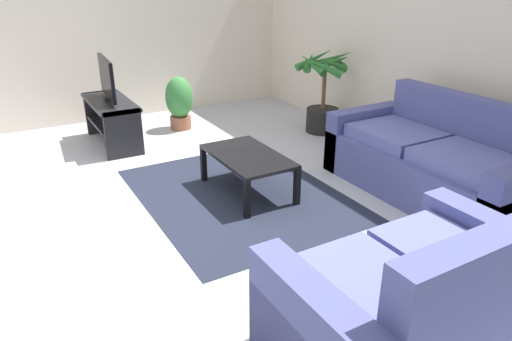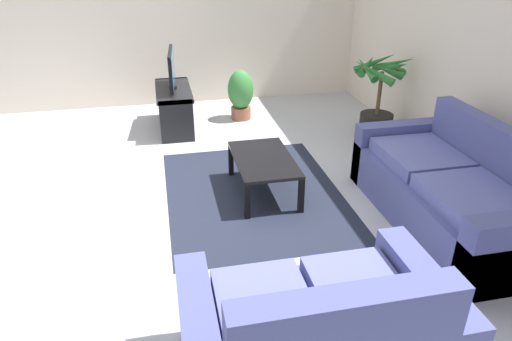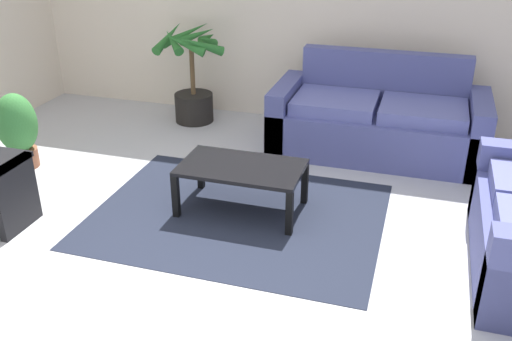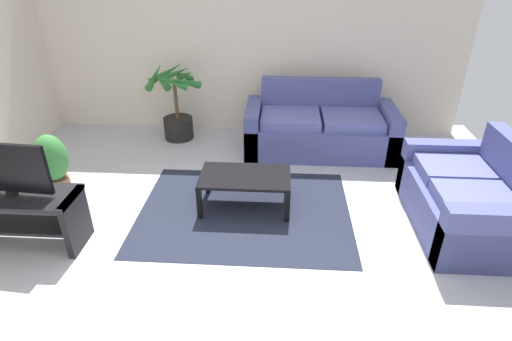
% 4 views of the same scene
% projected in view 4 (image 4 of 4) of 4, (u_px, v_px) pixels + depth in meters
% --- Properties ---
extents(ground_plane, '(6.60, 6.60, 0.00)m').
position_uv_depth(ground_plane, '(227.00, 256.00, 3.70)').
color(ground_plane, '#B2B2B7').
extents(wall_back, '(6.00, 0.06, 2.70)m').
position_uv_depth(wall_back, '(251.00, 37.00, 5.67)').
color(wall_back, beige).
rests_on(wall_back, ground).
extents(couch_main, '(1.96, 0.90, 0.90)m').
position_uv_depth(couch_main, '(320.00, 129.00, 5.50)').
color(couch_main, '#4C518C').
rests_on(couch_main, ground).
extents(couch_loveseat, '(0.90, 1.46, 0.90)m').
position_uv_depth(couch_loveseat, '(467.00, 200.00, 3.97)').
color(couch_loveseat, '#4C518C').
rests_on(couch_loveseat, ground).
extents(tv_stand, '(1.10, 0.45, 0.54)m').
position_uv_depth(tv_stand, '(19.00, 212.00, 3.71)').
color(tv_stand, black).
rests_on(tv_stand, ground).
extents(tv, '(0.81, 0.10, 0.50)m').
position_uv_depth(tv, '(4.00, 168.00, 3.49)').
color(tv, black).
rests_on(tv, tv_stand).
extents(coffee_table, '(0.94, 0.55, 0.38)m').
position_uv_depth(coffee_table, '(245.00, 179.00, 4.26)').
color(coffee_table, black).
rests_on(coffee_table, ground).
extents(area_rug, '(2.20, 1.70, 0.01)m').
position_uv_depth(area_rug, '(245.00, 211.00, 4.33)').
color(area_rug, '#1E2333').
rests_on(area_rug, ground).
extents(potted_palm, '(0.81, 0.82, 1.04)m').
position_uv_depth(potted_palm, '(176.00, 108.00, 5.77)').
color(potted_palm, black).
rests_on(potted_palm, ground).
extents(potted_plant_small, '(0.36, 0.36, 0.69)m').
position_uv_depth(potted_plant_small, '(52.00, 162.00, 4.51)').
color(potted_plant_small, brown).
rests_on(potted_plant_small, ground).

